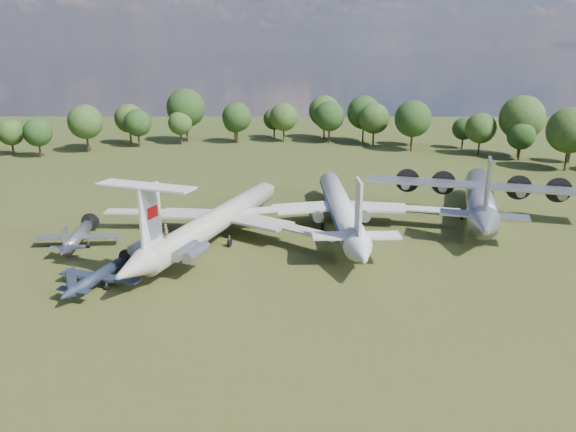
# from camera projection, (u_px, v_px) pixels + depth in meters

# --- Properties ---
(ground) EXTENTS (300.00, 300.00, 0.00)m
(ground) POSITION_uv_depth(u_px,v_px,m) (250.00, 247.00, 79.11)
(ground) COLOR #203E14
(ground) RESTS_ON ground
(il62_airliner) EXTENTS (51.74, 58.43, 4.76)m
(il62_airliner) POSITION_uv_depth(u_px,v_px,m) (217.00, 225.00, 81.09)
(il62_airliner) COLOR silver
(il62_airliner) RESTS_ON ground
(tu104_jet) EXTENTS (38.61, 50.41, 4.91)m
(tu104_jet) POSITION_uv_depth(u_px,v_px,m) (341.00, 212.00, 86.78)
(tu104_jet) COLOR silver
(tu104_jet) RESTS_ON ground
(an12_transport) EXTENTS (47.18, 50.19, 5.47)m
(an12_transport) POSITION_uv_depth(u_px,v_px,m) (480.00, 202.00, 91.22)
(an12_transport) COLOR gray
(an12_transport) RESTS_ON ground
(small_prop_west) EXTENTS (13.89, 16.41, 2.06)m
(small_prop_west) POSITION_uv_depth(u_px,v_px,m) (98.00, 279.00, 65.57)
(small_prop_west) COLOR black
(small_prop_west) RESTS_ON ground
(small_prop_northwest) EXTENTS (12.99, 16.85, 2.33)m
(small_prop_northwest) POSITION_uv_depth(u_px,v_px,m) (78.00, 239.00, 78.64)
(small_prop_northwest) COLOR #9C9FA3
(small_prop_northwest) RESTS_ON ground
(person_on_il62) EXTENTS (0.77, 0.63, 1.81)m
(person_on_il62) POSITION_uv_depth(u_px,v_px,m) (166.00, 231.00, 68.18)
(person_on_il62) COLOR olive
(person_on_il62) RESTS_ON il62_airliner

